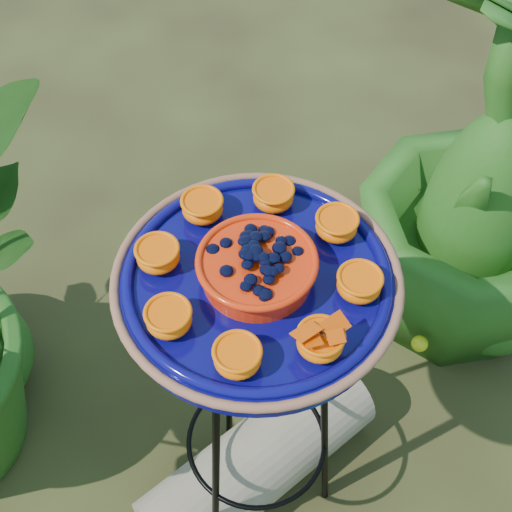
{
  "coord_description": "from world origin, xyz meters",
  "views": [
    {
      "loc": [
        -0.09,
        -0.5,
        1.77
      ],
      "look_at": [
        0.08,
        0.16,
        0.91
      ],
      "focal_mm": 50.0,
      "sensor_mm": 36.0,
      "label": 1
    }
  ],
  "objects": [
    {
      "name": "tripod_stand",
      "position": [
        0.07,
        0.13,
        0.52
      ],
      "size": [
        0.36,
        0.36,
        0.85
      ],
      "rotation": [
        0.0,
        0.0,
        0.18
      ],
      "color": "black",
      "rests_on": "ground"
    },
    {
      "name": "driftwood_log",
      "position": [
        0.09,
        0.17,
        0.1
      ],
      "size": [
        0.63,
        0.44,
        0.2
      ],
      "primitive_type": "cylinder",
      "rotation": [
        0.0,
        1.57,
        0.44
      ],
      "color": "gray",
      "rests_on": "ground"
    },
    {
      "name": "feeder_dish",
      "position": [
        0.07,
        0.13,
        0.89
      ],
      "size": [
        0.5,
        0.5,
        0.1
      ],
      "rotation": [
        0.0,
        0.0,
        0.18
      ],
      "color": "#08075B",
      "rests_on": "tripod_stand"
    },
    {
      "name": "shrub_back_right",
      "position": [
        0.76,
        0.53,
        0.55
      ],
      "size": [
        0.81,
        0.81,
        1.09
      ],
      "primitive_type": "imported",
      "rotation": [
        0.0,
        0.0,
        1.99
      ],
      "color": "#275216",
      "rests_on": "ground"
    }
  ]
}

